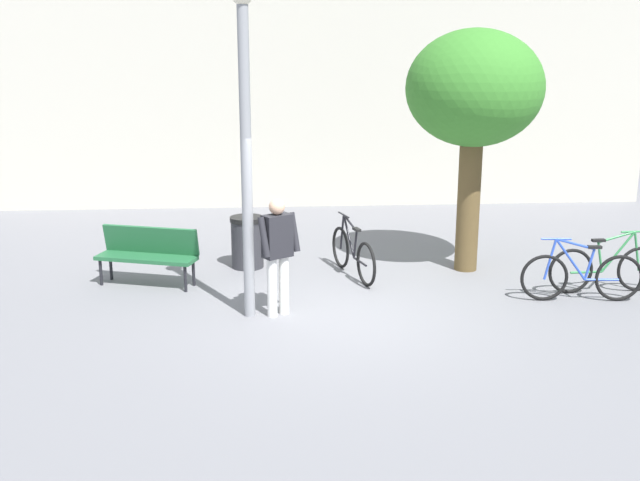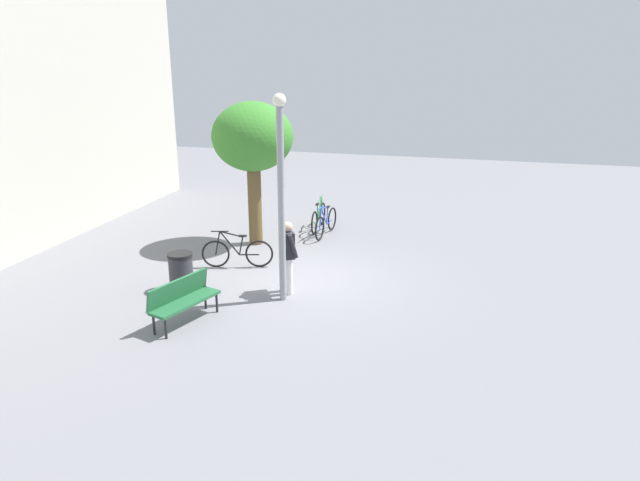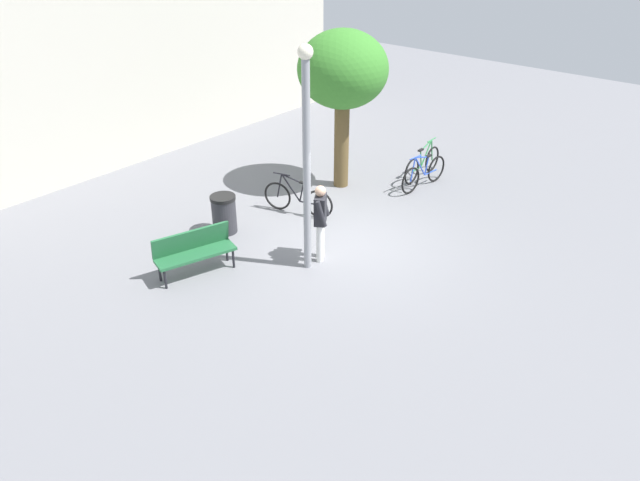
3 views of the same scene
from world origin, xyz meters
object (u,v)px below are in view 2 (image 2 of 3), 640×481
person_by_lamppost (288,252)px  plaza_tree (253,139)px  bicycle_green (319,217)px  trash_bin (181,272)px  lamppost (281,188)px  park_bench (183,297)px  bicycle_black (237,253)px  bicycle_blue (326,223)px

person_by_lamppost → plaza_tree: 4.29m
bicycle_green → trash_bin: size_ratio=2.04×
lamppost → park_bench: 3.00m
park_bench → bicycle_black: size_ratio=0.95×
person_by_lamppost → trash_bin: person_by_lamppost is taller
lamppost → bicycle_green: lamppost is taller
bicycle_blue → lamppost: bearing=-176.7°
person_by_lamppost → bicycle_green: size_ratio=0.92×
plaza_tree → bicycle_green: (1.82, -1.36, -2.59)m
person_by_lamppost → bicycle_blue: bearing=3.7°
park_bench → plaza_tree: (5.25, 0.44, 2.43)m
bicycle_black → trash_bin: bicycle_black is taller
bicycle_black → bicycle_green: bearing=-16.4°
person_by_lamppost → park_bench: size_ratio=1.00×
bicycle_green → trash_bin: 5.80m
lamppost → person_by_lamppost: (0.40, -0.00, -1.55)m
lamppost → bicycle_green: bearing=6.9°
person_by_lamppost → bicycle_green: (5.03, 0.66, -0.58)m
bicycle_blue → bicycle_black: size_ratio=1.03×
bicycle_green → lamppost: bearing=-173.1°
lamppost → plaza_tree: bearing=29.1°
lamppost → trash_bin: lamppost is taller
park_bench → trash_bin: (1.54, 0.84, -0.10)m
lamppost → bicycle_blue: bearing=3.3°
person_by_lamppost → park_bench: (-2.03, 1.58, -0.42)m
lamppost → person_by_lamppost: size_ratio=2.67×
bicycle_blue → park_bench: bearing=168.8°
bicycle_black → lamppost: bearing=-133.1°
trash_bin → park_bench: bearing=-151.3°
lamppost → trash_bin: (-0.09, 2.42, -2.06)m
bicycle_black → bicycle_green: 3.94m
plaza_tree → trash_bin: size_ratio=4.48×
park_bench → plaza_tree: bearing=4.8°
plaza_tree → bicycle_black: size_ratio=2.26×
person_by_lamppost → bicycle_black: bearing=54.7°
bicycle_black → bicycle_green: (3.78, -1.11, 0.00)m
bicycle_green → park_bench: bearing=172.6°
bicycle_blue → bicycle_black: same height
park_bench → bicycle_blue: size_ratio=0.92×
trash_bin → bicycle_blue: bearing=-23.2°
plaza_tree → trash_bin: (-3.71, 0.40, -2.52)m
person_by_lamppost → park_bench: bearing=142.1°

